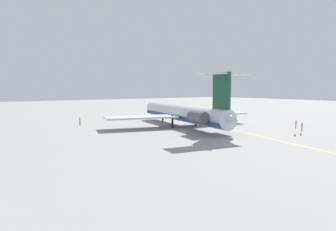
% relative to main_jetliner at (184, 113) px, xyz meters
% --- Properties ---
extents(ground, '(316.80, 316.80, 0.00)m').
position_rel_main_jetliner_xyz_m(ground, '(5.87, -12.92, -3.24)').
color(ground, gray).
extents(main_jetliner, '(40.66, 36.14, 11.88)m').
position_rel_main_jetliner_xyz_m(main_jetliner, '(0.00, 0.00, 0.00)').
color(main_jetliner, silver).
rests_on(main_jetliner, ground).
extents(ground_crew_near_nose, '(0.29, 0.43, 1.79)m').
position_rel_main_jetliner_xyz_m(ground_crew_near_nose, '(17.09, 18.69, -2.10)').
color(ground_crew_near_nose, black).
rests_on(ground_crew_near_nose, ground).
extents(ground_crew_near_tail, '(0.27, 0.44, 1.72)m').
position_rel_main_jetliner_xyz_m(ground_crew_near_tail, '(-15.61, -20.06, -2.15)').
color(ground_crew_near_tail, black).
rests_on(ground_crew_near_tail, ground).
extents(ground_crew_portside, '(0.35, 0.32, 1.74)m').
position_rel_main_jetliner_xyz_m(ground_crew_portside, '(-19.03, -16.70, -2.14)').
color(ground_crew_portside, black).
rests_on(ground_crew_portside, ground).
extents(ground_crew_starboard, '(0.29, 0.43, 1.79)m').
position_rel_main_jetliner_xyz_m(ground_crew_starboard, '(9.05, -24.37, -2.10)').
color(ground_crew_starboard, black).
rests_on(ground_crew_starboard, ground).
extents(safety_cone_nose, '(0.40, 0.40, 0.55)m').
position_rel_main_jetliner_xyz_m(safety_cone_nose, '(-22.29, -10.83, -2.97)').
color(safety_cone_nose, '#EA590F').
rests_on(safety_cone_nose, ground).
extents(safety_cone_wingtip, '(0.40, 0.40, 0.55)m').
position_rel_main_jetliner_xyz_m(safety_cone_wingtip, '(-22.27, -8.86, -2.97)').
color(safety_cone_wingtip, '#EA590F').
rests_on(safety_cone_wingtip, ground).
extents(safety_cone_tail, '(0.40, 0.40, 0.55)m').
position_rel_main_jetliner_xyz_m(safety_cone_tail, '(17.30, -23.85, -2.97)').
color(safety_cone_tail, '#EA590F').
rests_on(safety_cone_tail, ground).
extents(taxiway_centreline, '(71.01, 17.46, 0.01)m').
position_rel_main_jetliner_xyz_m(taxiway_centreline, '(1.13, -8.17, -3.24)').
color(taxiway_centreline, gold).
rests_on(taxiway_centreline, ground).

